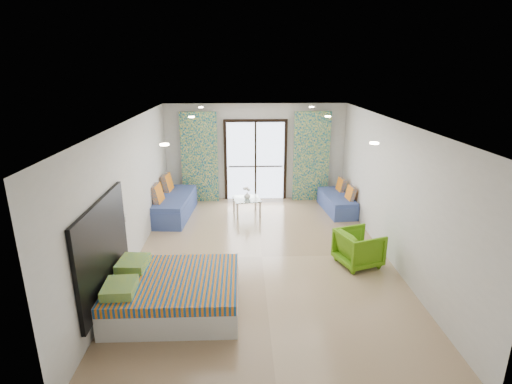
{
  "coord_description": "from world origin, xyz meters",
  "views": [
    {
      "loc": [
        -0.38,
        -7.24,
        3.65
      ],
      "look_at": [
        -0.09,
        0.69,
        1.15
      ],
      "focal_mm": 28.0,
      "sensor_mm": 36.0,
      "label": 1
    }
  ],
  "objects_px": {
    "bed": "(173,293)",
    "daybed_left": "(174,205)",
    "armchair": "(359,246)",
    "coffee_table": "(247,200)",
    "daybed_right": "(337,202)"
  },
  "relations": [
    {
      "from": "bed",
      "to": "daybed_left",
      "type": "distance_m",
      "value": 4.15
    },
    {
      "from": "armchair",
      "to": "coffee_table",
      "type": "bearing_deg",
      "value": 17.87
    },
    {
      "from": "daybed_left",
      "to": "daybed_right",
      "type": "relative_size",
      "value": 1.25
    },
    {
      "from": "daybed_left",
      "to": "daybed_right",
      "type": "xyz_separation_m",
      "value": [
        4.23,
        0.25,
        -0.06
      ]
    },
    {
      "from": "daybed_left",
      "to": "armchair",
      "type": "distance_m",
      "value": 4.8
    },
    {
      "from": "daybed_right",
      "to": "bed",
      "type": "bearing_deg",
      "value": -134.83
    },
    {
      "from": "coffee_table",
      "to": "armchair",
      "type": "relative_size",
      "value": 1.01
    },
    {
      "from": "bed",
      "to": "coffee_table",
      "type": "xyz_separation_m",
      "value": [
        1.21,
        4.16,
        0.1
      ]
    },
    {
      "from": "daybed_left",
      "to": "armchair",
      "type": "bearing_deg",
      "value": -30.06
    },
    {
      "from": "coffee_table",
      "to": "armchair",
      "type": "height_order",
      "value": "coffee_table"
    },
    {
      "from": "daybed_right",
      "to": "coffee_table",
      "type": "distance_m",
      "value": 2.4
    },
    {
      "from": "bed",
      "to": "armchair",
      "type": "distance_m",
      "value": 3.58
    },
    {
      "from": "daybed_right",
      "to": "coffee_table",
      "type": "bearing_deg",
      "value": 179.24
    },
    {
      "from": "bed",
      "to": "armchair",
      "type": "bearing_deg",
      "value": 22.46
    },
    {
      "from": "bed",
      "to": "daybed_right",
      "type": "bearing_deg",
      "value": 50.41
    }
  ]
}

